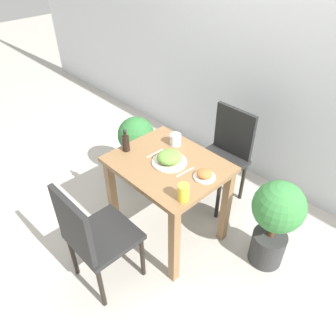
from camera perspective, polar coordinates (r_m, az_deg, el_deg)
The scene contains 14 objects.
ground_plane at distance 2.90m, azimuth -0.00°, elevation -10.88°, with size 16.00×16.00×0.00m, color #B7B2A8.
wall_back at distance 3.06m, azimuth 18.28°, elevation 19.27°, with size 8.00×0.05×2.60m.
dining_table at distance 2.49m, azimuth -0.00°, elevation -1.71°, with size 0.82×0.67×0.74m.
chair_near at distance 2.27m, azimuth -12.97°, elevation -11.32°, with size 0.42×0.42×0.89m.
chair_far at distance 2.97m, azimuth 9.71°, elevation 2.75°, with size 0.42×0.42×0.89m.
food_plate at distance 2.37m, azimuth 0.24°, elevation 1.72°, with size 0.26×0.26×0.09m.
side_plate at distance 2.26m, azimuth 6.40°, elevation -1.18°, with size 0.15×0.15×0.06m.
drink_cup at distance 2.57m, azimuth 1.30°, elevation 4.99°, with size 0.09×0.09×0.09m.
juice_glass at distance 2.06m, azimuth 2.70°, elevation -4.30°, with size 0.08×0.08×0.12m.
sauce_bottle at distance 2.51m, azimuth -7.38°, elevation 4.45°, with size 0.06×0.06×0.19m.
fork_utensil at distance 2.49m, azimuth -2.29°, elevation 2.57°, with size 0.01×0.16×0.00m.
spoon_utensil at distance 2.31m, azimuth 2.97°, elevation -0.71°, with size 0.02×0.16×0.00m.
potted_plant_left at distance 3.19m, azimuth -5.50°, elevation 4.44°, with size 0.35×0.35×0.70m.
potted_plant_right at distance 2.49m, azimuth 18.22°, elevation -8.35°, with size 0.37×0.37×0.76m.
Camera 1 is at (1.39, -1.33, 2.18)m, focal length 35.00 mm.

